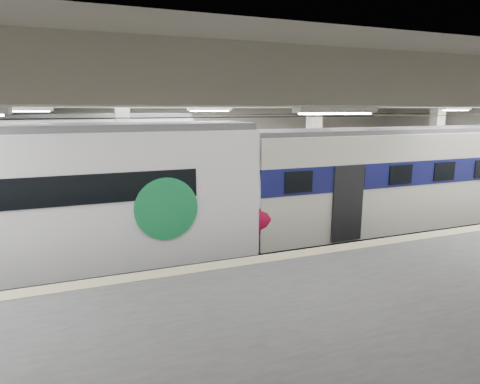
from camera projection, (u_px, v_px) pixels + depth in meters
name	position (u px, v px, depth m)	size (l,w,h in m)	color
station_hall	(248.00, 170.00, 11.50)	(36.00, 24.00, 5.75)	black
modern_emu	(77.00, 204.00, 11.68)	(14.17, 2.92, 4.55)	white
older_rer	(393.00, 180.00, 15.69)	(12.75, 2.82, 4.24)	beige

